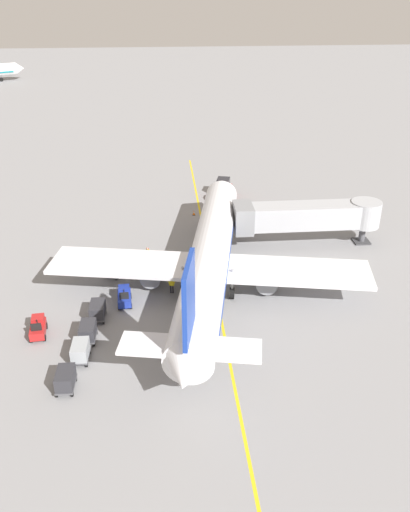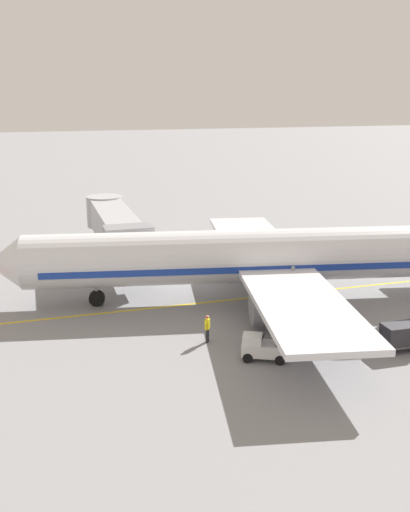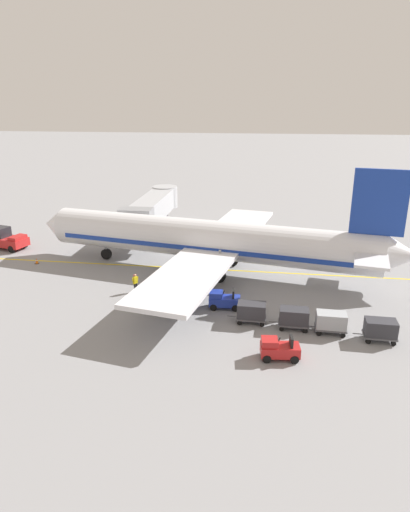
# 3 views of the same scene
# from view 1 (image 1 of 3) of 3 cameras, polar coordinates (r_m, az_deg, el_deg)

# --- Properties ---
(ground_plane) EXTENTS (400.00, 400.00, 0.00)m
(ground_plane) POSITION_cam_1_polar(r_m,az_deg,el_deg) (52.56, 0.98, -2.99)
(ground_plane) COLOR gray
(gate_lead_in_line) EXTENTS (0.24, 80.00, 0.01)m
(gate_lead_in_line) POSITION_cam_1_polar(r_m,az_deg,el_deg) (52.56, 0.98, -2.98)
(gate_lead_in_line) COLOR gold
(gate_lead_in_line) RESTS_ON ground
(parked_airliner) EXTENTS (30.44, 37.19, 10.63)m
(parked_airliner) POSITION_cam_1_polar(r_m,az_deg,el_deg) (50.40, 0.46, -0.26)
(parked_airliner) COLOR silver
(parked_airliner) RESTS_ON ground
(jet_bridge) EXTENTS (16.35, 3.50, 4.98)m
(jet_bridge) POSITION_cam_1_polar(r_m,az_deg,el_deg) (59.91, 10.85, 4.23)
(jet_bridge) COLOR #A8AAAF
(jet_bridge) RESTS_ON ground
(pushback_tractor) EXTENTS (3.21, 4.80, 2.40)m
(pushback_tractor) POSITION_cam_1_polar(r_m,az_deg,el_deg) (73.14, 1.87, 7.08)
(pushback_tractor) COLOR #B21E1E
(pushback_tractor) RESTS_ON ground
(baggage_tug_lead) EXTENTS (2.17, 2.77, 1.62)m
(baggage_tug_lead) POSITION_cam_1_polar(r_m,az_deg,el_deg) (54.68, -9.41, -1.23)
(baggage_tug_lead) COLOR silver
(baggage_tug_lead) RESTS_ON ground
(baggage_tug_trailing) EXTENTS (1.51, 2.61, 1.62)m
(baggage_tug_trailing) POSITION_cam_1_polar(r_m,az_deg,el_deg) (47.24, -17.38, -7.30)
(baggage_tug_trailing) COLOR #B21E1E
(baggage_tug_trailing) RESTS_ON ground
(baggage_tug_spare) EXTENTS (1.43, 2.57, 1.62)m
(baggage_tug_spare) POSITION_cam_1_polar(r_m,az_deg,el_deg) (49.72, -8.59, -4.32)
(baggage_tug_spare) COLOR #1E339E
(baggage_tug_spare) RESTS_ON ground
(baggage_cart_front) EXTENTS (1.35, 2.92, 1.58)m
(baggage_cart_front) POSITION_cam_1_polar(r_m,az_deg,el_deg) (47.86, -11.39, -5.64)
(baggage_cart_front) COLOR #4C4C51
(baggage_cart_front) RESTS_ON ground
(baggage_cart_second_in_train) EXTENTS (1.35, 2.92, 1.58)m
(baggage_cart_second_in_train) POSITION_cam_1_polar(r_m,az_deg,el_deg) (45.39, -12.39, -7.79)
(baggage_cart_second_in_train) COLOR #4C4C51
(baggage_cart_second_in_train) RESTS_ON ground
(baggage_cart_third_in_train) EXTENTS (1.35, 2.92, 1.58)m
(baggage_cart_third_in_train) POSITION_cam_1_polar(r_m,az_deg,el_deg) (43.36, -13.16, -9.78)
(baggage_cart_third_in_train) COLOR #4C4C51
(baggage_cart_third_in_train) RESTS_ON ground
(baggage_cart_tail_end) EXTENTS (1.35, 2.92, 1.58)m
(baggage_cart_tail_end) POSITION_cam_1_polar(r_m,az_deg,el_deg) (40.97, -14.67, -12.54)
(baggage_cart_tail_end) COLOR #4C4C51
(baggage_cart_tail_end) RESTS_ON ground
(ground_crew_wing_walker) EXTENTS (0.66, 0.46, 1.69)m
(ground_crew_wing_walker) POSITION_cam_1_polar(r_m,az_deg,el_deg) (56.37, -6.11, 0.21)
(ground_crew_wing_walker) COLOR #232328
(ground_crew_wing_walker) RESTS_ON ground
(ground_crew_loader) EXTENTS (0.73, 0.31, 1.69)m
(ground_crew_loader) POSITION_cam_1_polar(r_m,az_deg,el_deg) (50.71, -3.58, -3.03)
(ground_crew_loader) COLOR #232328
(ground_crew_loader) RESTS_ON ground
(safety_cone_nose_left) EXTENTS (0.36, 0.36, 0.59)m
(safety_cone_nose_left) POSITION_cam_1_polar(r_m,az_deg,el_deg) (67.73, -1.21, 4.62)
(safety_cone_nose_left) COLOR black
(safety_cone_nose_left) RESTS_ON ground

